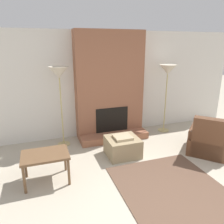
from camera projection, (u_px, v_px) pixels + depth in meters
name	position (u px, v px, depth m)	size (l,w,h in m)	color
ground_plane	(182.00, 219.00, 2.95)	(24.00, 24.00, 0.00)	#B2A893
wall_back	(107.00, 84.00, 5.56)	(7.40, 0.06, 2.60)	silver
fireplace	(110.00, 89.00, 5.37)	(1.68, 0.75, 2.60)	#935B42
ottoman	(123.00, 146.00, 4.62)	(0.67, 0.62, 0.44)	#998460
armchair	(208.00, 141.00, 4.76)	(1.25, 1.24, 0.87)	brown
side_table	(45.00, 157.00, 3.67)	(0.77, 0.55, 0.52)	brown
floor_lamp_left	(59.00, 76.00, 4.70)	(0.44, 0.44, 1.82)	tan
floor_lamp_right	(168.00, 73.00, 5.55)	(0.44, 0.44, 1.78)	tan
area_rug	(171.00, 187.00, 3.61)	(1.70, 1.80, 0.01)	brown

